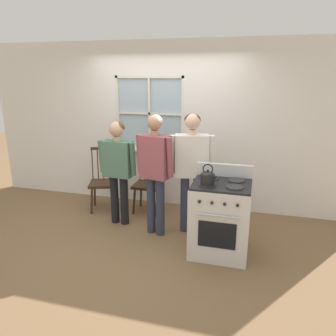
% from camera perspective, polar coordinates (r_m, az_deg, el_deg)
% --- Properties ---
extents(ground_plane, '(16.00, 16.00, 0.00)m').
position_cam_1_polar(ground_plane, '(4.60, -5.02, -12.31)').
color(ground_plane, brown).
extents(wall_back, '(6.40, 0.16, 2.70)m').
position_cam_1_polar(wall_back, '(5.44, -0.06, 7.15)').
color(wall_back, white).
rests_on(wall_back, ground_plane).
extents(chair_by_window, '(0.42, 0.41, 1.03)m').
position_cam_1_polar(chair_by_window, '(5.31, -3.57, -2.88)').
color(chair_by_window, '#3D2819').
rests_on(chair_by_window, ground_plane).
extents(chair_near_wall, '(0.53, 0.51, 1.03)m').
position_cam_1_polar(chair_near_wall, '(5.49, -11.25, -2.52)').
color(chair_near_wall, '#3D2819').
rests_on(chair_near_wall, ground_plane).
extents(person_elderly_left, '(0.58, 0.25, 1.54)m').
position_cam_1_polar(person_elderly_left, '(4.78, -8.73, 0.95)').
color(person_elderly_left, black).
rests_on(person_elderly_left, ground_plane).
extents(person_teen_center, '(0.55, 0.30, 1.67)m').
position_cam_1_polar(person_teen_center, '(4.39, -2.25, 0.59)').
color(person_teen_center, '#2D3347').
rests_on(person_teen_center, ground_plane).
extents(person_adult_right, '(0.61, 0.31, 1.68)m').
position_cam_1_polar(person_adult_right, '(4.47, 4.13, 1.17)').
color(person_adult_right, '#2D3347').
rests_on(person_adult_right, ground_plane).
extents(stove, '(0.71, 0.68, 1.08)m').
position_cam_1_polar(stove, '(4.15, 9.12, -8.51)').
color(stove, silver).
rests_on(stove, ground_plane).
extents(kettle, '(0.21, 0.17, 0.25)m').
position_cam_1_polar(kettle, '(3.84, 6.91, -1.61)').
color(kettle, black).
rests_on(kettle, stove).
extents(potted_plant, '(0.14, 0.14, 0.31)m').
position_cam_1_polar(potted_plant, '(5.44, -1.46, 3.89)').
color(potted_plant, '#935B3D').
rests_on(potted_plant, wall_back).
extents(handbag, '(0.22, 0.19, 0.31)m').
position_cam_1_polar(handbag, '(5.41, -2.84, 1.87)').
color(handbag, brown).
rests_on(handbag, chair_by_window).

